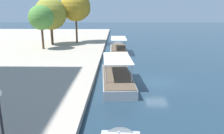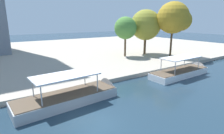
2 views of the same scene
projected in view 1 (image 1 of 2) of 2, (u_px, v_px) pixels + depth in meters
The scene contains 7 objects.
ground_plane at pixel (157, 82), 25.86m from camera, with size 220.00×220.00×0.00m, color #1E3342.
tour_boat_1 at pixel (116, 78), 26.39m from camera, with size 11.63×3.94×4.25m.
tour_boat_2 at pixel (118, 51), 43.27m from camera, with size 11.53×3.22×4.09m.
lamp_post at pixel (2, 126), 10.26m from camera, with size 0.37×0.37×4.33m.
tree_1 at pixel (77, 7), 50.04m from camera, with size 6.95×6.64×11.45m.
tree_2 at pixel (50, 13), 47.19m from camera, with size 6.80×6.80×9.99m.
tree_3 at pixel (41, 18), 41.90m from camera, with size 4.71×4.71×8.40m.
Camera 1 is at (-24.62, 4.77, 8.42)m, focal length 35.57 mm.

